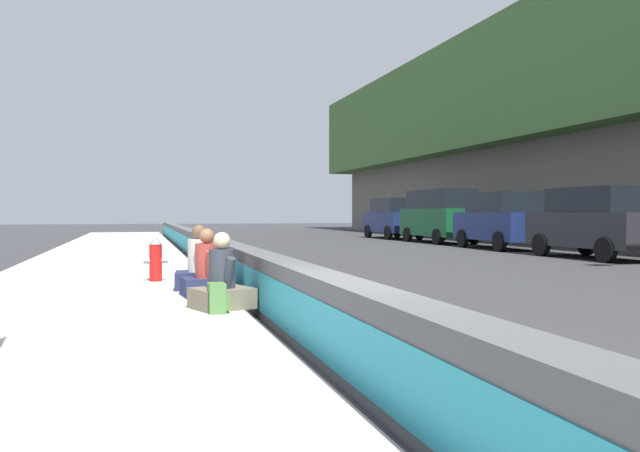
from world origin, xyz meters
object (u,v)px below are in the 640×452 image
object	(u,v)px
seated_person_rear	(199,269)
fire_hydrant	(156,258)
parked_car_far	(393,218)
parked_car_fourth	(501,220)
backpack	(218,298)
parked_car_third	(596,222)
seated_person_foreground	(222,284)
seated_person_middle	(207,275)
parked_car_midline	(440,215)

from	to	relation	value
seated_person_rear	fire_hydrant	bearing A→B (deg)	24.51
parked_car_far	parked_car_fourth	bearing A→B (deg)	-179.17
backpack	parked_car_far	distance (m)	28.63
fire_hydrant	parked_car_third	world-z (taller)	parked_car_third
seated_person_foreground	parked_car_fourth	size ratio (longest dim) A/B	0.22
seated_person_middle	parked_car_third	size ratio (longest dim) A/B	0.22
backpack	parked_car_fourth	distance (m)	19.51
fire_hydrant	seated_person_middle	size ratio (longest dim) A/B	0.81
seated_person_foreground	parked_car_fourth	xyz separation A→B (m)	(14.07, -12.95, 0.71)
parked_car_fourth	parked_car_far	xyz separation A→B (m)	(11.08, 0.16, 0.00)
fire_hydrant	parked_car_fourth	world-z (taller)	parked_car_fourth
seated_person_middle	parked_car_midline	size ratio (longest dim) A/B	0.21
fire_hydrant	parked_car_fourth	bearing A→B (deg)	-53.72
parked_car_midline	seated_person_foreground	bearing A→B (deg)	146.54
parked_car_fourth	seated_person_rear	bearing A→B (deg)	131.69
seated_person_foreground	parked_car_midline	distance (m)	23.54
seated_person_rear	parked_car_midline	bearing A→B (deg)	-37.26
parked_car_fourth	parked_car_midline	size ratio (longest dim) A/B	0.95
fire_hydrant	seated_person_rear	distance (m)	1.68
seated_person_foreground	parked_car_fourth	world-z (taller)	parked_car_fourth
parked_car_fourth	parked_car_third	bearing A→B (deg)	-179.73
seated_person_foreground	seated_person_rear	distance (m)	2.45
seated_person_foreground	seated_person_middle	bearing A→B (deg)	2.40
seated_person_middle	parked_car_third	xyz separation A→B (m)	(7.04, -13.04, 0.70)
parked_car_far	parked_car_third	bearing A→B (deg)	-179.36
seated_person_middle	backpack	bearing A→B (deg)	178.48
seated_person_rear	backpack	xyz separation A→B (m)	(-2.85, 0.01, -0.16)
parked_car_third	parked_car_fourth	distance (m)	5.57
seated_person_foreground	parked_car_fourth	bearing A→B (deg)	-42.63
fire_hydrant	seated_person_rear	world-z (taller)	seated_person_rear
parked_car_third	backpack	bearing A→B (deg)	124.22
fire_hydrant	seated_person_middle	bearing A→B (deg)	-163.77
seated_person_middle	parked_car_far	bearing A→B (deg)	-28.48
backpack	seated_person_rear	bearing A→B (deg)	-0.24
fire_hydrant	seated_person_foreground	size ratio (longest dim) A/B	0.82
fire_hydrant	seated_person_foreground	xyz separation A→B (m)	(-3.98, -0.80, -0.11)
seated_person_foreground	backpack	world-z (taller)	seated_person_foreground
backpack	seated_person_middle	bearing A→B (deg)	-1.52
seated_person_middle	parked_car_midline	distance (m)	22.38
parked_car_third	parked_car_far	bearing A→B (deg)	0.64
seated_person_rear	parked_car_midline	world-z (taller)	parked_car_midline
backpack	fire_hydrant	bearing A→B (deg)	8.90
seated_person_middle	parked_car_fourth	world-z (taller)	parked_car_fourth
seated_person_rear	backpack	world-z (taller)	seated_person_rear
fire_hydrant	parked_car_far	xyz separation A→B (m)	(21.17, -13.59, 0.60)
seated_person_rear	parked_car_midline	distance (m)	21.60
fire_hydrant	parked_car_far	world-z (taller)	parked_car_far
seated_person_rear	parked_car_far	world-z (taller)	parked_car_far
seated_person_middle	fire_hydrant	bearing A→B (deg)	16.23
fire_hydrant	parked_car_midline	bearing A→B (deg)	-41.34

